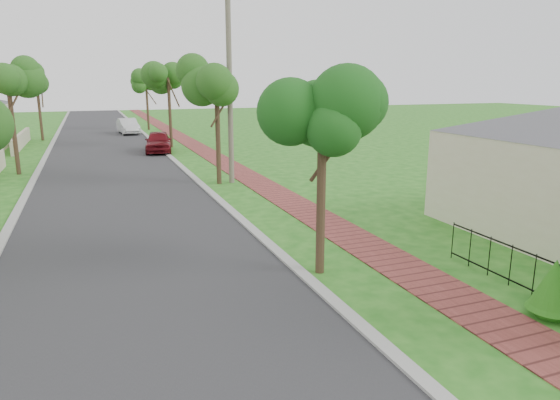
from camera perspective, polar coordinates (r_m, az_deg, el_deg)
ground at (r=8.74m, az=10.29°, el=-18.97°), size 160.00×160.00×0.00m
road at (r=26.67m, az=-18.51°, el=2.71°), size 7.00×120.00×0.02m
kerb_right at (r=27.05m, az=-10.77°, el=3.31°), size 0.30×120.00×0.10m
kerb_left at (r=26.79m, az=-26.31°, el=2.05°), size 0.30×120.00×0.10m
sidewalk at (r=27.61m, az=-5.45°, el=3.69°), size 1.50×120.00×0.03m
street_trees at (r=33.11m, az=-19.48°, el=12.51°), size 10.70×37.65×5.89m
parked_car_red at (r=34.43m, az=-13.74°, el=6.48°), size 2.23×4.31×1.40m
parked_car_white at (r=47.24m, az=-16.98°, el=8.06°), size 1.85×4.26×1.36m
near_tree at (r=11.76m, az=4.91°, el=10.01°), size 1.94×1.94×4.98m
utility_pole at (r=23.10m, az=-5.77°, el=12.59°), size 1.20×0.24×8.54m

